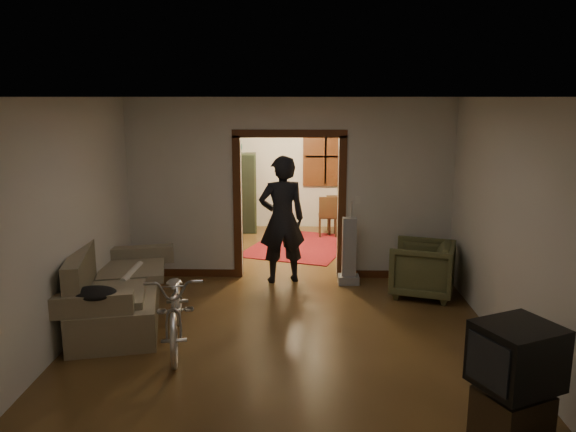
{
  "coord_description": "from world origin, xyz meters",
  "views": [
    {
      "loc": [
        0.18,
        -7.82,
        2.8
      ],
      "look_at": [
        0.0,
        -0.3,
        1.2
      ],
      "focal_mm": 35.0,
      "sensor_mm": 36.0,
      "label": 1
    }
  ],
  "objects_px": {
    "desk": "(351,216)",
    "armchair": "(422,269)",
    "person": "(282,220)",
    "sofa": "(117,282)",
    "locker": "(237,193)",
    "bicycle": "(176,306)"
  },
  "relations": [
    {
      "from": "sofa",
      "to": "locker",
      "type": "bearing_deg",
      "value": 65.61
    },
    {
      "from": "sofa",
      "to": "desk",
      "type": "bearing_deg",
      "value": 41.65
    },
    {
      "from": "bicycle",
      "to": "armchair",
      "type": "height_order",
      "value": "bicycle"
    },
    {
      "from": "bicycle",
      "to": "person",
      "type": "bearing_deg",
      "value": 52.87
    },
    {
      "from": "armchair",
      "to": "person",
      "type": "bearing_deg",
      "value": -88.02
    },
    {
      "from": "sofa",
      "to": "bicycle",
      "type": "height_order",
      "value": "sofa"
    },
    {
      "from": "locker",
      "to": "desk",
      "type": "xyz_separation_m",
      "value": [
        2.39,
        -0.1,
        -0.46
      ]
    },
    {
      "from": "person",
      "to": "armchair",
      "type": "bearing_deg",
      "value": 149.9
    },
    {
      "from": "bicycle",
      "to": "armchair",
      "type": "relative_size",
      "value": 2.03
    },
    {
      "from": "armchair",
      "to": "locker",
      "type": "bearing_deg",
      "value": -123.19
    },
    {
      "from": "armchair",
      "to": "desk",
      "type": "bearing_deg",
      "value": -151.47
    },
    {
      "from": "desk",
      "to": "armchair",
      "type": "bearing_deg",
      "value": -60.41
    },
    {
      "from": "sofa",
      "to": "armchair",
      "type": "bearing_deg",
      "value": 0.94
    },
    {
      "from": "person",
      "to": "desk",
      "type": "bearing_deg",
      "value": -126.9
    },
    {
      "from": "person",
      "to": "sofa",
      "type": "bearing_deg",
      "value": 23.85
    },
    {
      "from": "locker",
      "to": "armchair",
      "type": "bearing_deg",
      "value": -55.14
    },
    {
      "from": "locker",
      "to": "desk",
      "type": "distance_m",
      "value": 2.44
    },
    {
      "from": "sofa",
      "to": "bicycle",
      "type": "relative_size",
      "value": 1.24
    },
    {
      "from": "bicycle",
      "to": "locker",
      "type": "height_order",
      "value": "locker"
    },
    {
      "from": "bicycle",
      "to": "desk",
      "type": "relative_size",
      "value": 1.75
    },
    {
      "from": "person",
      "to": "locker",
      "type": "bearing_deg",
      "value": -86.0
    },
    {
      "from": "sofa",
      "to": "bicycle",
      "type": "bearing_deg",
      "value": -50.72
    }
  ]
}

